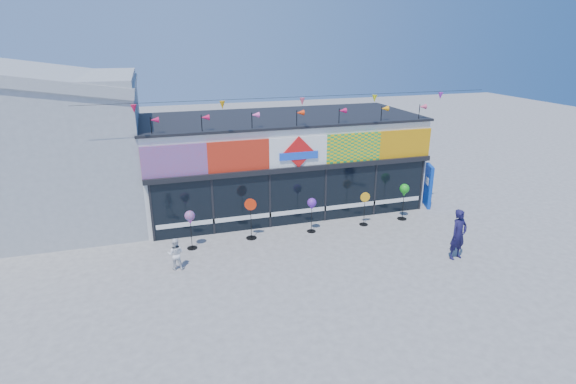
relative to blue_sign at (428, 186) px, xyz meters
name	(u,v)px	position (x,y,z in m)	size (l,w,h in m)	color
ground	(328,260)	(-6.35, -3.66, -0.98)	(80.00, 80.00, 0.00)	slate
kite_shop	(281,161)	(-6.35, 2.28, 1.07)	(16.00, 5.70, 5.31)	white
neighbour_building	(38,146)	(-16.35, 3.34, 2.22)	(8.18, 7.20, 6.87)	#A6A8AB
blue_sign	(428,186)	(0.00, 0.00, 0.00)	(0.47, 0.97, 1.95)	#0B3BA8
spinner_0	(190,219)	(-10.82, -1.32, 0.22)	(0.38, 0.38, 1.49)	black
spinner_1	(251,218)	(-8.53, -1.11, -0.11)	(0.44, 0.42, 1.64)	black
spinner_2	(312,205)	(-6.08, -1.19, 0.16)	(0.36, 0.36, 1.42)	black
spinner_3	(365,208)	(-3.76, -1.17, -0.23)	(0.40, 0.36, 1.43)	black
spinner_4	(404,191)	(-1.91, -1.09, 0.29)	(0.40, 0.40, 1.59)	black
adult_man	(458,234)	(-1.96, -4.82, -0.07)	(0.66, 0.44, 1.82)	#16123A
child	(176,254)	(-11.47, -2.73, -0.42)	(0.54, 0.31, 1.11)	white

